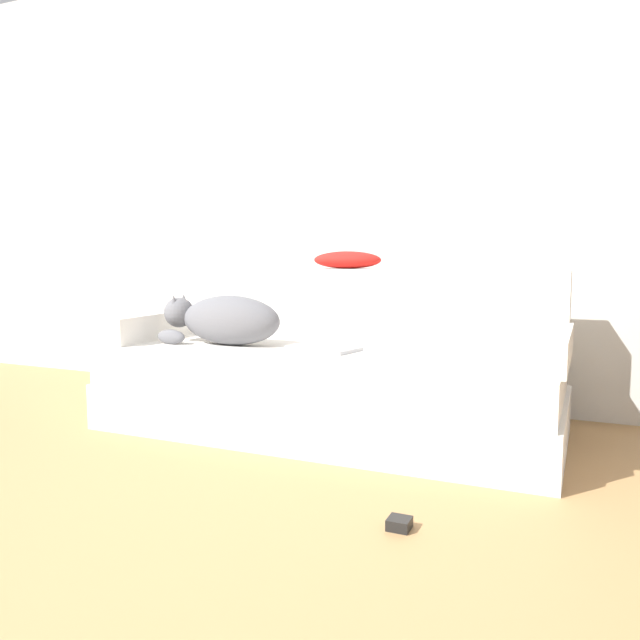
{
  "coord_description": "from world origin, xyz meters",
  "views": [
    {
      "loc": [
        1.38,
        -0.94,
        0.87
      ],
      "look_at": [
        0.21,
        1.74,
        0.56
      ],
      "focal_mm": 35.0,
      "sensor_mm": 36.0,
      "label": 1
    }
  ],
  "objects_px": {
    "laptop": "(324,348)",
    "couch": "(328,390)",
    "throw_pillow": "(347,260)",
    "power_adapter": "(399,524)",
    "dog": "(223,320)"
  },
  "relations": [
    {
      "from": "dog",
      "to": "throw_pillow",
      "type": "relative_size",
      "value": 1.73
    },
    {
      "from": "couch",
      "to": "laptop",
      "type": "height_order",
      "value": "laptop"
    },
    {
      "from": "throw_pillow",
      "to": "power_adapter",
      "type": "height_order",
      "value": "throw_pillow"
    },
    {
      "from": "throw_pillow",
      "to": "power_adapter",
      "type": "xyz_separation_m",
      "value": [
        0.7,
        -1.35,
        -0.82
      ]
    },
    {
      "from": "couch",
      "to": "throw_pillow",
      "type": "height_order",
      "value": "throw_pillow"
    },
    {
      "from": "throw_pillow",
      "to": "dog",
      "type": "bearing_deg",
      "value": -134.54
    },
    {
      "from": "couch",
      "to": "dog",
      "type": "height_order",
      "value": "dog"
    },
    {
      "from": "dog",
      "to": "power_adapter",
      "type": "relative_size",
      "value": 9.32
    },
    {
      "from": "throw_pillow",
      "to": "couch",
      "type": "bearing_deg",
      "value": -81.72
    },
    {
      "from": "couch",
      "to": "laptop",
      "type": "xyz_separation_m",
      "value": [
        -0.0,
        -0.05,
        0.22
      ]
    },
    {
      "from": "laptop",
      "to": "power_adapter",
      "type": "relative_size",
      "value": 5.09
    },
    {
      "from": "laptop",
      "to": "couch",
      "type": "bearing_deg",
      "value": 103.59
    },
    {
      "from": "laptop",
      "to": "power_adapter",
      "type": "distance_m",
      "value": 1.16
    },
    {
      "from": "power_adapter",
      "to": "laptop",
      "type": "bearing_deg",
      "value": 125.98
    },
    {
      "from": "laptop",
      "to": "power_adapter",
      "type": "xyz_separation_m",
      "value": [
        0.64,
        -0.88,
        -0.4
      ]
    }
  ]
}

